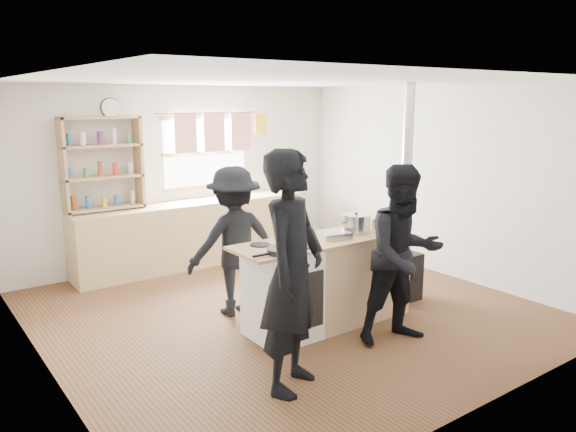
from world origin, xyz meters
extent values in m
cube|color=brown|center=(0.00, 0.00, -0.01)|extent=(5.00, 5.00, 0.01)
cube|color=tan|center=(0.00, 2.22, 0.45)|extent=(3.40, 0.55, 0.90)
cube|color=tan|center=(-1.20, 2.34, 0.94)|extent=(1.00, 0.28, 0.03)
cube|color=tan|center=(-1.20, 2.34, 1.33)|extent=(1.00, 0.28, 0.03)
cube|color=tan|center=(-1.20, 2.34, 1.74)|extent=(1.00, 0.28, 0.03)
cube|color=tan|center=(-1.20, 2.34, 2.08)|extent=(1.00, 0.28, 0.03)
cube|color=tan|center=(-1.68, 2.34, 1.50)|extent=(0.04, 0.28, 1.20)
cube|color=tan|center=(-0.72, 2.34, 1.50)|extent=(0.04, 0.28, 1.20)
cylinder|color=silver|center=(0.81, 2.22, 1.04)|extent=(0.10, 0.10, 0.28)
cube|color=white|center=(-0.45, -0.55, 0.45)|extent=(0.60, 0.60, 0.90)
cube|color=tan|center=(0.45, -0.55, 0.45)|extent=(1.20, 0.60, 0.90)
cube|color=tan|center=(0.00, -0.55, 0.92)|extent=(1.84, 0.64, 0.03)
cylinder|color=black|center=(-0.57, -0.77, 0.96)|extent=(0.33, 0.33, 0.05)
cylinder|color=#27541D|center=(-0.57, -0.77, 0.97)|extent=(0.30, 0.30, 0.02)
cube|color=silver|center=(0.15, -0.60, 0.96)|extent=(0.36, 0.33, 0.07)
cube|color=brown|center=(0.15, -0.60, 0.98)|extent=(0.31, 0.28, 0.02)
cylinder|color=#BDBDC0|center=(-0.25, -0.34, 1.00)|extent=(0.22, 0.22, 0.15)
cylinder|color=#BDBDC0|center=(-0.25, -0.34, 1.08)|extent=(0.22, 0.22, 0.01)
sphere|color=black|center=(-0.25, -0.34, 1.10)|extent=(0.03, 0.03, 0.03)
cylinder|color=#B4B4B7|center=(0.50, -0.57, 1.03)|extent=(0.30, 0.30, 0.19)
cylinder|color=#B4B4B7|center=(0.50, -0.57, 1.13)|extent=(0.30, 0.30, 0.01)
sphere|color=black|center=(0.50, -0.57, 1.14)|extent=(0.03, 0.03, 0.03)
cube|color=tan|center=(0.82, -0.64, 0.94)|extent=(0.30, 0.23, 0.02)
cube|color=olive|center=(0.82, -0.64, 1.00)|extent=(0.23, 0.13, 0.10)
cube|color=black|center=(1.32, -0.49, 0.28)|extent=(0.35, 0.35, 0.56)
cylinder|color=#ADADB2|center=(1.32, -0.49, 1.53)|extent=(0.12, 0.12, 1.94)
imported|color=black|center=(-0.95, -1.39, 0.97)|extent=(0.85, 0.77, 1.95)
imported|color=black|center=(0.45, -1.29, 0.86)|extent=(0.97, 0.83, 1.73)
imported|color=black|center=(-0.49, 0.29, 0.81)|extent=(1.09, 0.68, 1.62)
camera|label=1|loc=(-3.46, -4.80, 2.32)|focal=35.00mm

